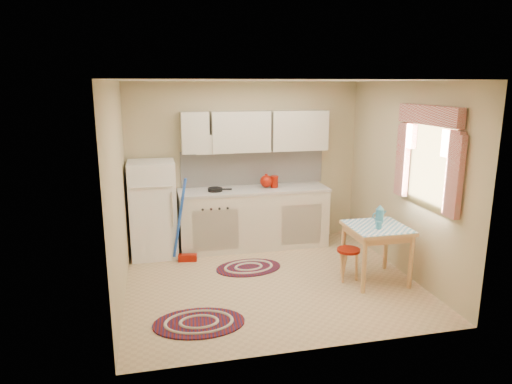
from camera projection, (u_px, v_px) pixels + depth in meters
room_shell at (278, 154)px, 5.75m from camera, size 3.64×3.60×2.52m
fridge at (153, 209)px, 6.57m from camera, size 0.65×0.60×1.40m
broom at (186, 221)px, 6.36m from camera, size 0.30×0.16×1.20m
base_cabinets at (254, 219)px, 7.00m from camera, size 2.25×0.60×0.88m
countertop at (254, 190)px, 6.90m from camera, size 2.27×0.62×0.04m
frying_pan at (215, 190)px, 6.71m from camera, size 0.25×0.25×0.05m
red_kettle at (266, 181)px, 6.91m from camera, size 0.24×0.23×0.21m
red_canister at (274, 182)px, 6.94m from camera, size 0.15×0.15×0.16m
table at (376, 254)px, 5.79m from camera, size 0.72×0.72×0.72m
stool at (348, 264)px, 5.84m from camera, size 0.32×0.32×0.42m
coffee_pot at (380, 214)px, 5.81m from camera, size 0.13×0.11×0.25m
mug at (379, 225)px, 5.60m from camera, size 0.10×0.10×0.10m
rug_center at (249, 268)px, 6.25m from camera, size 0.95×0.67×0.02m
rug_left at (199, 323)px, 4.80m from camera, size 1.02×0.72×0.02m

